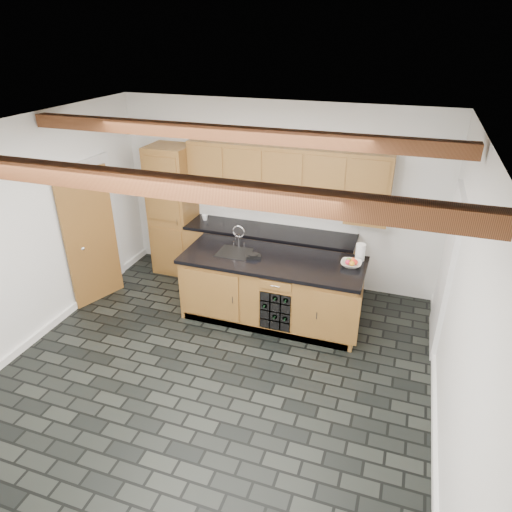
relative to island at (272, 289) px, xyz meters
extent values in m
plane|color=black|center=(-0.31, -1.28, -0.47)|extent=(5.00, 5.00, 0.00)
plane|color=white|center=(-0.31, 1.22, 0.93)|extent=(5.00, 0.00, 5.00)
plane|color=white|center=(-2.81, -1.28, 0.93)|extent=(0.00, 5.00, 5.00)
plane|color=white|center=(2.19, -1.28, 0.93)|extent=(0.00, 5.00, 5.00)
plane|color=white|center=(-0.31, -1.28, 2.33)|extent=(5.00, 5.00, 0.00)
cube|color=brown|center=(-0.31, -2.48, 2.23)|extent=(4.90, 0.15, 0.15)
cube|color=brown|center=(-0.31, -0.68, 2.23)|extent=(4.90, 0.15, 0.15)
cube|color=white|center=(-2.79, -1.28, -0.42)|extent=(0.04, 5.00, 0.10)
cube|color=white|center=(2.17, -1.28, -0.42)|extent=(0.04, 5.00, 0.10)
cube|color=white|center=(-2.78, 0.02, 0.55)|extent=(0.06, 0.94, 2.04)
cube|color=olive|center=(-2.63, -0.33, 0.53)|extent=(0.31, 0.77, 2.00)
cube|color=white|center=(2.16, 0.22, 0.55)|extent=(0.06, 0.98, 2.04)
cube|color=black|center=(2.19, 0.22, 0.53)|extent=(0.02, 0.86, 1.96)
cube|color=olive|center=(-1.96, 0.92, 0.58)|extent=(0.65, 0.60, 2.10)
cube|color=olive|center=(-0.33, 0.92, -0.03)|extent=(2.60, 0.60, 0.88)
cube|color=black|center=(-0.33, 0.92, 0.44)|extent=(2.64, 0.62, 0.05)
cube|color=white|center=(-0.33, 1.21, 0.72)|extent=(2.60, 0.02, 0.52)
cube|color=olive|center=(-0.43, 1.04, 1.36)|extent=(2.40, 0.35, 0.75)
cube|color=olive|center=(1.07, 1.04, 1.23)|extent=(0.60, 0.35, 1.00)
cube|color=olive|center=(-0.01, 0.02, -0.03)|extent=(2.40, 0.90, 0.88)
cube|color=black|center=(-0.01, 0.02, 0.44)|extent=(2.46, 0.96, 0.05)
cube|color=olive|center=(-0.73, -0.45, 0.01)|extent=(0.80, 0.02, 0.70)
cube|color=olive|center=(0.94, -0.45, 0.01)|extent=(0.60, 0.02, 0.70)
cube|color=black|center=(0.17, -0.29, -0.07)|extent=(0.42, 0.30, 0.56)
cylinder|color=black|center=(0.17, -0.33, -0.14)|extent=(0.07, 0.26, 0.07)
cylinder|color=black|center=(0.31, -0.33, -0.14)|extent=(0.07, 0.26, 0.07)
cylinder|color=black|center=(0.31, -0.33, 0.14)|extent=(0.07, 0.26, 0.07)
cylinder|color=black|center=(0.03, -0.33, 0.00)|extent=(0.07, 0.26, 0.07)
cylinder|color=black|center=(0.17, -0.33, 0.14)|extent=(0.07, 0.26, 0.07)
cube|color=black|center=(-0.56, 0.02, 0.46)|extent=(0.45, 0.40, 0.02)
cylinder|color=silver|center=(-0.56, 0.20, 0.56)|extent=(0.02, 0.02, 0.20)
torus|color=silver|center=(-0.56, 0.20, 0.70)|extent=(0.18, 0.02, 0.18)
cylinder|color=silver|center=(-0.64, 0.20, 0.50)|extent=(0.02, 0.02, 0.08)
cylinder|color=silver|center=(-0.48, 0.20, 0.50)|extent=(0.02, 0.02, 0.08)
cube|color=black|center=(-0.26, -0.05, 0.49)|extent=(0.23, 0.18, 0.04)
cylinder|color=black|center=(-0.26, -0.05, 0.52)|extent=(0.13, 0.13, 0.02)
imported|color=beige|center=(1.02, 0.13, 0.50)|extent=(0.27, 0.27, 0.07)
sphere|color=red|center=(1.07, 0.13, 0.53)|extent=(0.07, 0.07, 0.07)
sphere|color=#FC5016|center=(1.04, 0.18, 0.53)|extent=(0.07, 0.07, 0.07)
sphere|color=#5F9127|center=(0.98, 0.16, 0.53)|extent=(0.07, 0.07, 0.07)
sphere|color=red|center=(0.98, 0.10, 0.53)|extent=(0.07, 0.07, 0.07)
sphere|color=orange|center=(1.03, 0.08, 0.53)|extent=(0.07, 0.07, 0.07)
cylinder|color=white|center=(1.10, 0.35, 0.58)|extent=(0.13, 0.13, 0.23)
imported|color=white|center=(-1.43, 0.97, 0.51)|extent=(0.12, 0.12, 0.09)
camera|label=1|loc=(1.54, -5.21, 3.23)|focal=32.00mm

